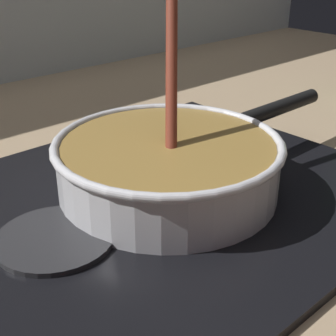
# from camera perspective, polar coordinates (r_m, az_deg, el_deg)

# --- Properties ---
(ground) EXTENTS (2.40, 1.60, 0.04)m
(ground) POSITION_cam_1_polar(r_m,az_deg,el_deg) (0.54, 7.64, -11.91)
(ground) COLOR #9E8466
(hob_plate) EXTENTS (0.56, 0.48, 0.01)m
(hob_plate) POSITION_cam_1_polar(r_m,az_deg,el_deg) (0.62, 0.00, -3.30)
(hob_plate) COLOR black
(hob_plate) RESTS_ON ground
(burner_ring) EXTENTS (0.16, 0.16, 0.01)m
(burner_ring) POSITION_cam_1_polar(r_m,az_deg,el_deg) (0.61, 0.00, -2.48)
(burner_ring) COLOR #592D0C
(burner_ring) RESTS_ON hob_plate
(spare_burner) EXTENTS (0.13, 0.13, 0.01)m
(spare_burner) POSITION_cam_1_polar(r_m,az_deg,el_deg) (0.53, -13.14, -8.05)
(spare_burner) COLOR #262628
(spare_burner) RESTS_ON hob_plate
(cooking_pan) EXTENTS (0.45, 0.28, 0.28)m
(cooking_pan) POSITION_cam_1_polar(r_m,az_deg,el_deg) (0.60, 0.13, 0.53)
(cooking_pan) COLOR silver
(cooking_pan) RESTS_ON hob_plate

